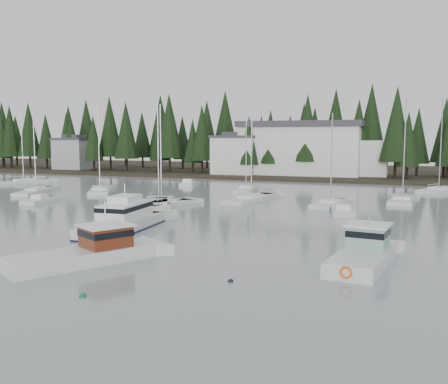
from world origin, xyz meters
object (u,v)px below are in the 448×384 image
(runabout_1, at_px, (343,213))
(sailboat_5, at_px, (24,183))
(house_west, at_px, (236,154))
(sailboat_10, at_px, (251,200))
(cabin_cruiser_center, at_px, (123,222))
(sailboat_4, at_px, (159,206))
(house_far_west, at_px, (74,153))
(sailboat_7, at_px, (246,190))
(sailboat_13, at_px, (439,191))
(sailboat_12, at_px, (162,207))
(lobster_boat_brown, at_px, (86,255))
(harbor_inn, at_px, (311,149))
(runabout_3, at_px, (188,184))
(sailboat_9, at_px, (330,205))
(sailboat_3, at_px, (402,201))
(lobster_boat_teal, at_px, (364,256))
(sailboat_6, at_px, (100,192))
(runabout_0, at_px, (40,201))
(sailboat_8, at_px, (36,192))

(runabout_1, bearing_deg, sailboat_5, 62.44)
(house_west, bearing_deg, sailboat_10, -68.35)
(cabin_cruiser_center, xyz_separation_m, sailboat_4, (-3.95, 14.22, -0.65))
(house_far_west, distance_m, sailboat_7, 59.46)
(house_far_west, bearing_deg, sailboat_13, -13.93)
(sailboat_4, relative_size, sailboat_10, 0.99)
(sailboat_10, distance_m, sailboat_12, 12.40)
(lobster_boat_brown, xyz_separation_m, sailboat_4, (-7.74, 25.05, -0.47))
(harbor_inn, relative_size, runabout_3, 5.19)
(sailboat_9, bearing_deg, cabin_cruiser_center, 155.94)
(sailboat_3, relative_size, sailboat_9, 1.22)
(sailboat_5, bearing_deg, sailboat_12, -93.88)
(house_west, xyz_separation_m, harbor_inn, (15.04, 3.34, 1.12))
(lobster_boat_teal, bearing_deg, sailboat_12, 59.37)
(sailboat_12, xyz_separation_m, runabout_1, (20.57, 2.06, 0.07))
(house_west, bearing_deg, runabout_1, -58.62)
(lobster_boat_teal, bearing_deg, sailboat_6, 60.63)
(sailboat_3, distance_m, sailboat_6, 42.53)
(runabout_0, xyz_separation_m, runabout_1, (36.83, 3.62, -0.00))
(sailboat_13, height_order, runabout_0, sailboat_13)
(runabout_0, bearing_deg, sailboat_12, -88.72)
(sailboat_9, height_order, sailboat_12, sailboat_12)
(sailboat_10, height_order, sailboat_12, sailboat_10)
(harbor_inn, height_order, sailboat_5, sailboat_5)
(cabin_cruiser_center, xyz_separation_m, sailboat_5, (-40.84, 33.09, -0.63))
(runabout_0, bearing_deg, sailboat_13, -61.56)
(house_far_west, bearing_deg, sailboat_12, -45.07)
(sailboat_7, bearing_deg, cabin_cruiser_center, 169.48)
(house_far_west, xyz_separation_m, sailboat_9, (67.20, -40.78, -4.34))
(sailboat_3, relative_size, sailboat_4, 1.09)
(sailboat_13, bearing_deg, sailboat_6, 139.99)
(harbor_inn, height_order, lobster_boat_teal, harbor_inn)
(sailboat_3, height_order, runabout_0, sailboat_3)
(house_west, xyz_separation_m, sailboat_3, (33.26, -32.19, -4.58))
(harbor_inn, xyz_separation_m, sailboat_4, (-8.65, -50.14, -5.72))
(lobster_boat_brown, relative_size, runabout_1, 1.79)
(sailboat_12, bearing_deg, runabout_3, 34.67)
(sailboat_4, bearing_deg, sailboat_13, -73.38)
(house_west, height_order, sailboat_3, sailboat_3)
(cabin_cruiser_center, bearing_deg, runabout_3, 12.60)
(sailboat_4, distance_m, runabout_0, 15.95)
(sailboat_4, bearing_deg, house_west, -17.83)
(sailboat_9, bearing_deg, sailboat_7, 58.31)
(runabout_0, bearing_deg, lobster_boat_brown, -138.93)
(sailboat_6, bearing_deg, lobster_boat_brown, -176.49)
(sailboat_10, bearing_deg, sailboat_13, -40.17)
(sailboat_8, bearing_deg, cabin_cruiser_center, -144.25)
(house_west, relative_size, sailboat_3, 0.68)
(harbor_inn, relative_size, sailboat_10, 2.28)
(sailboat_4, xyz_separation_m, runabout_1, (20.97, 1.93, 0.08))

